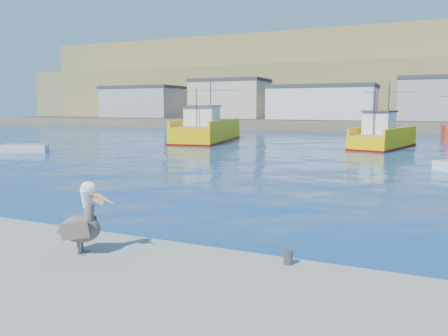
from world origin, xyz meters
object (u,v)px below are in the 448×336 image
Objects in this scene: trawler_yellow_a at (207,131)px; skiff_left at (24,149)px; pelican at (82,223)px; trawler_yellow_b at (383,138)px.

trawler_yellow_a reaches higher than skiff_left.
skiff_left is 2.35× the size of pelican.
trawler_yellow_b is at bearing 30.14° from skiff_left.
trawler_yellow_b reaches higher than skiff_left.
pelican is (23.93, -19.80, 0.96)m from skiff_left.
trawler_yellow_a is 3.58× the size of skiff_left.
trawler_yellow_a is at bearing 111.72° from pelican.
trawler_yellow_a is 39.71m from pelican.
pelican reaches higher than skiff_left.
trawler_yellow_a is 1.36× the size of trawler_yellow_b.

